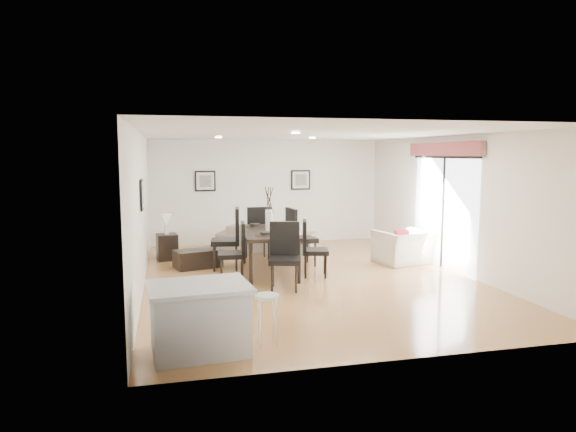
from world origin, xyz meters
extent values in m
plane|color=#BF824E|center=(0.00, 0.00, 0.00)|extent=(8.00, 8.00, 0.00)
cube|color=white|center=(0.00, 4.00, 1.35)|extent=(6.00, 0.04, 2.70)
cube|color=white|center=(0.00, -4.00, 1.35)|extent=(6.00, 0.04, 2.70)
cube|color=white|center=(-3.00, 0.00, 1.35)|extent=(0.04, 8.00, 2.70)
cube|color=white|center=(3.00, 0.00, 1.35)|extent=(0.04, 8.00, 2.70)
cube|color=white|center=(0.00, 0.00, 2.70)|extent=(6.00, 8.00, 0.02)
imported|color=gray|center=(-0.26, 2.76, 0.33)|extent=(2.44, 1.74, 0.66)
imported|color=beige|center=(2.34, 0.79, 0.35)|extent=(1.27, 1.16, 0.71)
imported|color=#345A26|center=(5.84, 0.00, 0.34)|extent=(0.62, 0.54, 0.67)
imported|color=#345A26|center=(5.70, 0.61, 0.31)|extent=(0.37, 0.37, 0.62)
cube|color=black|center=(-0.63, 0.60, 0.80)|extent=(1.17, 2.08, 0.07)
cylinder|color=black|center=(-1.14, -0.30, 0.38)|extent=(0.08, 0.08, 0.77)
cylinder|color=black|center=(-0.99, 1.57, 0.38)|extent=(0.08, 0.08, 0.77)
cylinder|color=black|center=(-0.27, -0.37, 0.38)|extent=(0.08, 0.08, 0.77)
cylinder|color=black|center=(-0.12, 1.50, 0.38)|extent=(0.08, 0.08, 0.77)
cube|color=black|center=(-1.43, 0.10, 0.49)|extent=(0.54, 0.54, 0.09)
cube|color=black|center=(-1.22, 0.07, 0.80)|extent=(0.12, 0.49, 0.58)
cylinder|color=black|center=(-1.60, 0.31, 0.22)|extent=(0.04, 0.04, 0.45)
cylinder|color=black|center=(-1.22, 0.27, 0.22)|extent=(0.04, 0.04, 0.45)
cylinder|color=black|center=(-1.64, -0.07, 0.22)|extent=(0.04, 0.04, 0.45)
cylinder|color=black|center=(-1.26, -0.11, 0.22)|extent=(0.04, 0.04, 0.45)
cube|color=black|center=(-1.43, 1.10, 0.56)|extent=(0.63, 0.63, 0.10)
cube|color=black|center=(-1.19, 1.07, 0.92)|extent=(0.15, 0.57, 0.67)
cylinder|color=black|center=(-1.62, 1.35, 0.26)|extent=(0.04, 0.04, 0.51)
cylinder|color=black|center=(-1.18, 1.29, 0.26)|extent=(0.04, 0.04, 0.51)
cylinder|color=black|center=(-1.68, 0.91, 0.26)|extent=(0.04, 0.04, 0.51)
cylinder|color=black|center=(-1.24, 0.85, 0.26)|extent=(0.04, 0.04, 0.51)
cube|color=black|center=(0.17, 0.10, 0.48)|extent=(0.59, 0.59, 0.08)
cube|color=black|center=(-0.03, 0.15, 0.79)|extent=(0.18, 0.49, 0.58)
cylinder|color=black|center=(0.31, -0.13, 0.22)|extent=(0.04, 0.04, 0.44)
cylinder|color=black|center=(-0.06, -0.04, 0.22)|extent=(0.04, 0.04, 0.44)
cylinder|color=black|center=(0.40, 0.24, 0.22)|extent=(0.04, 0.04, 0.44)
cylinder|color=black|center=(0.03, 0.33, 0.22)|extent=(0.04, 0.04, 0.44)
cube|color=black|center=(0.17, 1.10, 0.55)|extent=(0.60, 0.60, 0.09)
cube|color=black|center=(-0.06, 1.07, 0.89)|extent=(0.13, 0.55, 0.65)
cylinder|color=black|center=(0.41, 0.91, 0.25)|extent=(0.04, 0.04, 0.50)
cylinder|color=black|center=(-0.02, 0.86, 0.25)|extent=(0.04, 0.04, 0.50)
cylinder|color=black|center=(0.36, 1.34, 0.25)|extent=(0.04, 0.04, 0.50)
cylinder|color=black|center=(-0.06, 1.29, 0.25)|extent=(0.04, 0.04, 0.50)
cube|color=black|center=(-0.63, -0.74, 0.52)|extent=(0.63, 0.63, 0.09)
cube|color=black|center=(-0.57, -0.52, 0.85)|extent=(0.52, 0.20, 0.62)
cylinder|color=black|center=(-0.88, -0.88, 0.24)|extent=(0.04, 0.04, 0.48)
cylinder|color=black|center=(-0.78, -0.49, 0.24)|extent=(0.04, 0.04, 0.48)
cylinder|color=black|center=(-0.48, -0.99, 0.24)|extent=(0.04, 0.04, 0.48)
cylinder|color=black|center=(-0.38, -0.59, 0.24)|extent=(0.04, 0.04, 0.48)
cube|color=black|center=(-0.63, 1.94, 0.54)|extent=(0.56, 0.56, 0.09)
cube|color=black|center=(-0.62, 1.70, 0.87)|extent=(0.54, 0.09, 0.64)
cylinder|color=black|center=(-0.43, 2.16, 0.24)|extent=(0.04, 0.04, 0.49)
cylinder|color=black|center=(-0.41, 1.74, 0.24)|extent=(0.04, 0.04, 0.49)
cylinder|color=black|center=(-0.85, 2.14, 0.24)|extent=(0.04, 0.04, 0.49)
cylinder|color=black|center=(-0.83, 1.72, 0.24)|extent=(0.04, 0.04, 0.49)
cylinder|color=white|center=(-0.63, 0.60, 1.04)|extent=(0.14, 0.14, 0.42)
cylinder|color=black|center=(-0.27, 0.60, 0.84)|extent=(0.41, 0.41, 0.01)
cylinder|color=black|center=(-0.27, 0.60, 0.88)|extent=(0.21, 0.21, 0.06)
cylinder|color=black|center=(-0.81, 1.17, 0.84)|extent=(0.41, 0.41, 0.01)
cylinder|color=black|center=(-0.81, 1.17, 0.88)|extent=(0.21, 0.21, 0.06)
cylinder|color=black|center=(-0.81, 0.03, 0.84)|extent=(0.41, 0.41, 0.01)
cylinder|color=black|center=(-0.81, 0.03, 0.88)|extent=(0.21, 0.21, 0.06)
cube|color=black|center=(-1.97, 1.41, 0.18)|extent=(1.03, 0.77, 0.37)
cube|color=black|center=(-2.58, 2.33, 0.29)|extent=(0.49, 0.49, 0.58)
cylinder|color=white|center=(-2.58, 2.33, 0.67)|extent=(0.11, 0.11, 0.19)
cone|color=white|center=(-2.58, 2.33, 0.89)|extent=(0.23, 0.23, 0.25)
cube|color=maroon|center=(2.24, 0.69, 0.57)|extent=(0.34, 0.18, 0.33)
cube|color=silver|center=(-2.23, -3.23, 0.38)|extent=(1.15, 0.90, 0.76)
cube|color=#BCBCBF|center=(-2.23, -3.23, 0.79)|extent=(1.24, 1.00, 0.05)
cylinder|color=white|center=(-1.42, -3.23, 0.62)|extent=(0.29, 0.29, 0.04)
cylinder|color=silver|center=(-1.32, -3.13, 0.31)|extent=(0.02, 0.02, 0.62)
cylinder|color=silver|center=(-1.52, -3.13, 0.31)|extent=(0.02, 0.02, 0.62)
cylinder|color=silver|center=(-1.52, -3.33, 0.31)|extent=(0.02, 0.02, 0.62)
cylinder|color=silver|center=(-1.32, -3.33, 0.31)|extent=(0.02, 0.02, 0.62)
cube|color=black|center=(-1.60, 3.97, 1.65)|extent=(0.52, 0.03, 0.52)
cube|color=white|center=(-1.60, 3.97, 1.65)|extent=(0.44, 0.04, 0.44)
cube|color=#5B5C56|center=(-1.60, 3.97, 1.65)|extent=(0.30, 0.04, 0.30)
cube|color=black|center=(0.90, 3.97, 1.65)|extent=(0.52, 0.03, 0.52)
cube|color=white|center=(0.90, 3.97, 1.65)|extent=(0.44, 0.04, 0.44)
cube|color=#5B5C56|center=(0.90, 3.97, 1.65)|extent=(0.30, 0.04, 0.30)
cube|color=black|center=(-2.97, -0.20, 1.65)|extent=(0.03, 0.52, 0.52)
cube|color=white|center=(-2.97, -0.20, 1.65)|extent=(0.04, 0.44, 0.44)
cube|color=#5B5C56|center=(-2.97, -0.20, 1.65)|extent=(0.04, 0.30, 0.30)
cube|color=white|center=(2.98, 0.30, 1.12)|extent=(0.02, 2.40, 2.25)
cube|color=black|center=(2.96, 0.30, 1.12)|extent=(0.03, 0.05, 2.25)
cube|color=black|center=(2.96, 0.30, 2.27)|extent=(0.03, 2.50, 0.05)
cube|color=maroon|center=(2.92, 0.30, 2.43)|extent=(0.10, 2.70, 0.28)
plane|color=gray|center=(5.00, 0.30, 0.00)|extent=(6.00, 6.00, 0.00)
cube|color=#2B2B2D|center=(6.20, 0.30, 0.90)|extent=(0.08, 5.50, 1.80)
cube|color=brown|center=(6.05, 2.70, 1.00)|extent=(0.35, 0.35, 2.00)
camera|label=1|loc=(-2.57, -9.15, 2.33)|focal=32.00mm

